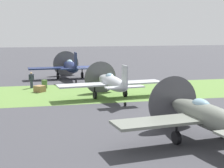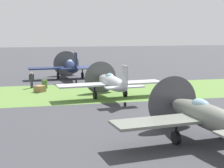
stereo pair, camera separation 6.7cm
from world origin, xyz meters
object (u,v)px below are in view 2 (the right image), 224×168
object	(u,v)px
airplane_lead	(71,67)
fuel_drum	(45,84)
airplane_trail	(205,116)
airplane_wingman	(111,83)
ground_crew_chief	(32,80)
runway_marker_cone	(149,81)
supply_crate	(40,89)

from	to	relation	value
airplane_lead	fuel_drum	world-z (taller)	airplane_lead
airplane_lead	airplane_trail	xyz separation A→B (m)	(4.45, -27.04, 0.01)
airplane_wingman	ground_crew_chief	bearing A→B (deg)	127.10
airplane_wingman	ground_crew_chief	world-z (taller)	airplane_wingman
airplane_lead	airplane_wingman	distance (m)	13.71
runway_marker_cone	supply_crate	bearing A→B (deg)	-167.06
airplane_wingman	fuel_drum	xyz separation A→B (m)	(-5.74, 7.00, -1.02)
airplane_trail	ground_crew_chief	distance (m)	22.97
fuel_drum	supply_crate	distance (m)	2.19
fuel_drum	airplane_lead	bearing A→B (deg)	61.72
airplane_wingman	runway_marker_cone	xyz separation A→B (m)	(6.23, 7.76, -1.25)
ground_crew_chief	runway_marker_cone	xyz separation A→B (m)	(13.31, 0.28, -0.69)
airplane_wingman	airplane_trail	world-z (taller)	airplane_trail
airplane_lead	ground_crew_chief	xyz separation A→B (m)	(-4.86, -6.05, -0.66)
supply_crate	airplane_wingman	bearing A→B (deg)	-37.82
ground_crew_chief	runway_marker_cone	bearing A→B (deg)	151.26
ground_crew_chief	airplane_wingman	bearing A→B (deg)	103.47
airplane_trail	fuel_drum	xyz separation A→B (m)	(-7.97, 20.51, -1.12)
airplane_trail	airplane_lead	bearing A→B (deg)	92.46
ground_crew_chief	supply_crate	bearing A→B (deg)	76.88
ground_crew_chief	supply_crate	distance (m)	2.78
airplane_trail	runway_marker_cone	xyz separation A→B (m)	(4.00, 21.27, -1.35)
airplane_wingman	fuel_drum	world-z (taller)	airplane_wingman
supply_crate	airplane_trail	bearing A→B (deg)	-65.14
airplane_trail	airplane_wingman	bearing A→B (deg)	92.47
fuel_drum	supply_crate	xyz separation A→B (m)	(-0.56, -2.11, -0.13)
airplane_trail	supply_crate	size ratio (longest dim) A/B	11.79
airplane_lead	supply_crate	xyz separation A→B (m)	(-4.07, -8.65, -1.25)
airplane_lead	airplane_trail	size ratio (longest dim) A/B	0.99
ground_crew_chief	fuel_drum	distance (m)	1.50
airplane_lead	runway_marker_cone	bearing A→B (deg)	-37.97
supply_crate	runway_marker_cone	distance (m)	12.85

